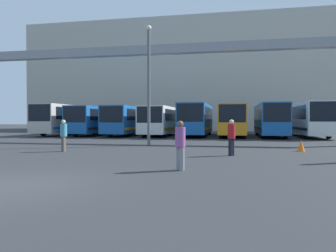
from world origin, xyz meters
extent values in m
plane|color=#2D3033|center=(0.00, 0.00, 0.00)|extent=(200.00, 200.00, 0.00)
cube|color=#B7B2A3|center=(0.00, 47.32, 8.72)|extent=(56.18, 12.00, 17.44)
cube|color=gray|center=(0.00, 18.12, 7.27)|extent=(35.36, 0.80, 0.70)
cube|color=beige|center=(-12.87, 26.96, 1.83)|extent=(2.57, 11.42, 2.96)
cube|color=black|center=(-12.87, 21.27, 2.38)|extent=(2.37, 0.06, 1.66)
cube|color=black|center=(-12.87, 26.96, 2.38)|extent=(2.60, 9.71, 1.24)
cube|color=#1966B2|center=(-12.87, 26.96, 0.88)|extent=(2.60, 10.85, 0.24)
cylinder|color=black|center=(-14.00, 23.76, 0.52)|extent=(0.28, 1.03, 1.03)
cylinder|color=black|center=(-11.75, 23.76, 0.52)|extent=(0.28, 1.03, 1.03)
cylinder|color=black|center=(-14.00, 30.16, 0.52)|extent=(0.28, 1.03, 1.03)
cylinder|color=black|center=(-11.75, 30.16, 0.52)|extent=(0.28, 1.03, 1.03)
cube|color=#1959A5|center=(-9.20, 26.66, 1.72)|extent=(2.49, 10.82, 2.73)
cube|color=black|center=(-9.20, 21.27, 2.22)|extent=(2.29, 0.06, 1.53)
cube|color=black|center=(-9.20, 26.66, 2.22)|extent=(2.52, 9.19, 1.15)
cube|color=black|center=(-9.20, 26.66, 0.84)|extent=(2.52, 10.28, 0.24)
cylinder|color=black|center=(-10.28, 23.63, 0.47)|extent=(0.28, 0.93, 0.93)
cylinder|color=black|center=(-8.11, 23.63, 0.47)|extent=(0.28, 0.93, 0.93)
cylinder|color=black|center=(-10.28, 29.69, 0.47)|extent=(0.28, 0.93, 0.93)
cylinder|color=black|center=(-8.11, 29.69, 0.47)|extent=(0.28, 0.93, 0.93)
cube|color=#1959A5|center=(-5.52, 27.39, 1.71)|extent=(2.48, 12.28, 2.72)
cube|color=black|center=(-5.52, 21.27, 2.21)|extent=(2.28, 0.06, 1.52)
cube|color=black|center=(-5.52, 27.39, 2.21)|extent=(2.51, 10.44, 1.14)
cube|color=orange|center=(-5.52, 27.39, 0.84)|extent=(2.51, 11.66, 0.24)
cylinder|color=black|center=(-6.60, 23.95, 0.54)|extent=(0.28, 1.08, 1.08)
cylinder|color=black|center=(-4.44, 23.95, 0.54)|extent=(0.28, 1.08, 1.08)
cylinder|color=black|center=(-6.60, 30.83, 0.54)|extent=(0.28, 1.08, 1.08)
cylinder|color=black|center=(-4.44, 30.83, 0.54)|extent=(0.28, 1.08, 1.08)
cube|color=silver|center=(-1.84, 26.51, 1.68)|extent=(2.58, 10.52, 2.66)
cube|color=black|center=(-1.84, 21.27, 2.17)|extent=(2.37, 0.06, 1.49)
cube|color=black|center=(-1.84, 26.51, 2.17)|extent=(2.61, 8.94, 1.12)
cube|color=orange|center=(-1.84, 26.51, 0.83)|extent=(2.61, 10.00, 0.24)
cylinder|color=black|center=(-2.97, 23.56, 0.46)|extent=(0.28, 0.92, 0.92)
cylinder|color=black|center=(-0.71, 23.56, 0.46)|extent=(0.28, 0.92, 0.92)
cylinder|color=black|center=(-2.97, 29.46, 0.46)|extent=(0.28, 0.92, 0.92)
cylinder|color=black|center=(-0.71, 29.46, 0.46)|extent=(0.28, 0.92, 0.92)
cube|color=#1959A5|center=(1.84, 26.75, 1.80)|extent=(2.57, 11.00, 2.90)
cube|color=black|center=(1.84, 21.27, 2.34)|extent=(2.36, 0.06, 1.62)
cube|color=black|center=(1.84, 26.75, 2.34)|extent=(2.60, 9.35, 1.22)
cube|color=orange|center=(1.84, 26.75, 0.87)|extent=(2.60, 10.45, 0.24)
cylinder|color=black|center=(0.71, 23.67, 0.52)|extent=(0.28, 1.05, 1.05)
cylinder|color=black|center=(2.96, 23.67, 0.52)|extent=(0.28, 1.05, 1.05)
cylinder|color=black|center=(0.71, 29.83, 0.52)|extent=(0.28, 1.05, 1.05)
cylinder|color=black|center=(2.96, 29.83, 0.52)|extent=(0.28, 1.05, 1.05)
cube|color=orange|center=(5.52, 27.11, 1.74)|extent=(2.52, 11.73, 2.79)
cube|color=black|center=(5.52, 21.27, 2.26)|extent=(2.31, 0.06, 1.56)
cube|color=black|center=(5.52, 27.11, 2.26)|extent=(2.55, 9.97, 1.17)
cube|color=#268C4C|center=(5.52, 27.11, 0.85)|extent=(2.55, 11.14, 0.24)
cylinder|color=black|center=(4.42, 23.83, 0.45)|extent=(0.28, 0.90, 0.90)
cylinder|color=black|center=(6.62, 23.83, 0.45)|extent=(0.28, 0.90, 0.90)
cylinder|color=black|center=(4.42, 30.40, 0.45)|extent=(0.28, 0.90, 0.90)
cylinder|color=black|center=(6.62, 30.40, 0.45)|extent=(0.28, 0.90, 0.90)
cube|color=#1959A5|center=(9.20, 26.60, 1.78)|extent=(2.43, 10.71, 2.87)
cube|color=black|center=(9.20, 21.27, 2.31)|extent=(2.24, 0.06, 1.61)
cube|color=black|center=(9.20, 26.60, 2.31)|extent=(2.46, 9.10, 1.20)
cube|color=black|center=(9.20, 26.60, 0.87)|extent=(2.46, 10.17, 0.24)
cylinder|color=black|center=(8.14, 23.60, 0.47)|extent=(0.28, 0.94, 0.94)
cylinder|color=black|center=(10.25, 23.60, 0.47)|extent=(0.28, 0.94, 0.94)
cylinder|color=black|center=(8.14, 29.60, 0.47)|extent=(0.28, 0.94, 0.94)
cylinder|color=black|center=(10.25, 29.60, 0.47)|extent=(0.28, 0.94, 0.94)
cube|color=silver|center=(12.87, 27.21, 1.83)|extent=(2.42, 11.92, 2.96)
cube|color=black|center=(12.87, 21.27, 2.38)|extent=(2.23, 0.06, 1.66)
cube|color=black|center=(12.87, 27.21, 2.38)|extent=(2.45, 10.13, 1.24)
cube|color=black|center=(12.87, 27.21, 0.88)|extent=(2.45, 11.32, 0.24)
cylinder|color=black|center=(11.83, 23.87, 0.54)|extent=(0.28, 1.07, 1.07)
cylinder|color=black|center=(13.92, 23.87, 0.54)|extent=(0.28, 1.07, 1.07)
cylinder|color=black|center=(11.83, 30.54, 0.54)|extent=(0.28, 1.07, 1.07)
cylinder|color=black|center=(13.92, 30.54, 0.54)|extent=(0.28, 1.07, 1.07)
cylinder|color=black|center=(5.58, 8.40, 0.41)|extent=(0.19, 0.19, 0.82)
cylinder|color=black|center=(5.48, 8.27, 0.41)|extent=(0.19, 0.19, 0.82)
cylinder|color=#A5191E|center=(5.53, 8.34, 1.16)|extent=(0.36, 0.36, 0.68)
sphere|color=beige|center=(5.53, 8.34, 1.61)|extent=(0.22, 0.22, 0.22)
cylinder|color=brown|center=(-3.32, 8.74, 0.41)|extent=(0.19, 0.19, 0.81)
cylinder|color=brown|center=(-3.29, 8.58, 0.41)|extent=(0.19, 0.19, 0.81)
cylinder|color=teal|center=(-3.31, 8.66, 1.15)|extent=(0.35, 0.35, 0.68)
sphere|color=beige|center=(-3.31, 8.66, 1.60)|extent=(0.22, 0.22, 0.22)
cylinder|color=gray|center=(3.81, 3.48, 0.40)|extent=(0.18, 0.18, 0.79)
cylinder|color=gray|center=(3.93, 3.38, 0.40)|extent=(0.18, 0.18, 0.79)
cylinder|color=#8C4C8C|center=(3.87, 3.43, 1.12)|extent=(0.35, 0.35, 0.66)
sphere|color=brown|center=(3.87, 3.43, 1.56)|extent=(0.21, 0.21, 0.21)
cone|color=orange|center=(9.19, 11.20, 0.31)|extent=(0.40, 0.40, 0.62)
cylinder|color=#595B60|center=(0.18, 13.38, 3.77)|extent=(0.20, 0.20, 7.54)
sphere|color=beige|center=(0.18, 13.38, 7.69)|extent=(0.36, 0.36, 0.36)
camera|label=1|loc=(5.62, -7.40, 1.71)|focal=35.00mm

